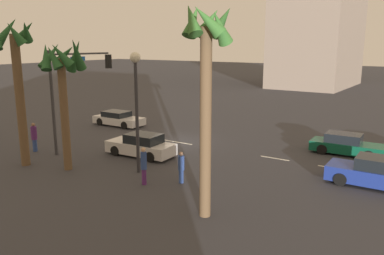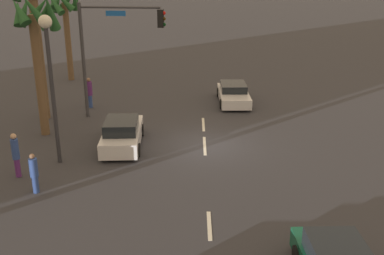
{
  "view_description": "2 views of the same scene",
  "coord_description": "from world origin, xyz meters",
  "px_view_note": "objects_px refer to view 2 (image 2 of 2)",
  "views": [
    {
      "loc": [
        -15.89,
        22.21,
        6.97
      ],
      "look_at": [
        -1.9,
        0.73,
        1.42
      ],
      "focal_mm": 36.51,
      "sensor_mm": 36.0,
      "label": 1
    },
    {
      "loc": [
        -21.02,
        0.53,
        8.32
      ],
      "look_at": [
        -1.05,
        0.62,
        1.26
      ],
      "focal_mm": 42.35,
      "sensor_mm": 36.0,
      "label": 2
    }
  ],
  "objects_px": {
    "traffic_signal": "(109,42)",
    "palm_tree_3": "(65,11)",
    "palm_tree_0": "(36,15)",
    "palm_tree_1": "(36,30)",
    "pedestrian_1": "(16,154)",
    "streetlamp": "(50,63)",
    "pedestrian_2": "(34,172)",
    "pedestrian_0": "(89,92)",
    "car_4": "(233,94)",
    "car_2": "(122,134)"
  },
  "relations": [
    {
      "from": "palm_tree_3",
      "to": "streetlamp",
      "type": "bearing_deg",
      "value": -167.44
    },
    {
      "from": "car_4",
      "to": "pedestrian_0",
      "type": "relative_size",
      "value": 2.39
    },
    {
      "from": "traffic_signal",
      "to": "palm_tree_0",
      "type": "distance_m",
      "value": 4.19
    },
    {
      "from": "streetlamp",
      "to": "palm_tree_3",
      "type": "distance_m",
      "value": 16.48
    },
    {
      "from": "pedestrian_2",
      "to": "palm_tree_1",
      "type": "bearing_deg",
      "value": 13.59
    },
    {
      "from": "palm_tree_3",
      "to": "traffic_signal",
      "type": "bearing_deg",
      "value": -152.68
    },
    {
      "from": "car_4",
      "to": "palm_tree_0",
      "type": "distance_m",
      "value": 12.85
    },
    {
      "from": "streetlamp",
      "to": "traffic_signal",
      "type": "bearing_deg",
      "value": -11.68
    },
    {
      "from": "pedestrian_1",
      "to": "palm_tree_1",
      "type": "distance_m",
      "value": 6.81
    },
    {
      "from": "car_4",
      "to": "pedestrian_1",
      "type": "height_order",
      "value": "pedestrian_1"
    },
    {
      "from": "car_2",
      "to": "pedestrian_2",
      "type": "distance_m",
      "value": 5.58
    },
    {
      "from": "car_2",
      "to": "pedestrian_1",
      "type": "height_order",
      "value": "pedestrian_1"
    },
    {
      "from": "traffic_signal",
      "to": "palm_tree_1",
      "type": "xyz_separation_m",
      "value": [
        -2.86,
        3.04,
        1.05
      ]
    },
    {
      "from": "palm_tree_0",
      "to": "palm_tree_3",
      "type": "height_order",
      "value": "palm_tree_0"
    },
    {
      "from": "car_2",
      "to": "palm_tree_3",
      "type": "relative_size",
      "value": 0.65
    },
    {
      "from": "traffic_signal",
      "to": "palm_tree_3",
      "type": "xyz_separation_m",
      "value": [
        9.54,
        4.93,
        0.84
      ]
    },
    {
      "from": "pedestrian_2",
      "to": "palm_tree_0",
      "type": "height_order",
      "value": "palm_tree_0"
    },
    {
      "from": "pedestrian_2",
      "to": "pedestrian_0",
      "type": "bearing_deg",
      "value": 1.76
    },
    {
      "from": "pedestrian_0",
      "to": "palm_tree_3",
      "type": "height_order",
      "value": "palm_tree_3"
    },
    {
      "from": "palm_tree_0",
      "to": "palm_tree_1",
      "type": "distance_m",
      "value": 2.98
    },
    {
      "from": "streetlamp",
      "to": "palm_tree_0",
      "type": "height_order",
      "value": "palm_tree_0"
    },
    {
      "from": "palm_tree_0",
      "to": "palm_tree_3",
      "type": "distance_m",
      "value": 9.67
    },
    {
      "from": "car_4",
      "to": "palm_tree_3",
      "type": "relative_size",
      "value": 0.66
    },
    {
      "from": "streetlamp",
      "to": "pedestrian_1",
      "type": "height_order",
      "value": "streetlamp"
    },
    {
      "from": "streetlamp",
      "to": "palm_tree_0",
      "type": "distance_m",
      "value": 7.1
    },
    {
      "from": "car_2",
      "to": "traffic_signal",
      "type": "height_order",
      "value": "traffic_signal"
    },
    {
      "from": "pedestrian_1",
      "to": "palm_tree_3",
      "type": "relative_size",
      "value": 0.28
    },
    {
      "from": "car_4",
      "to": "pedestrian_0",
      "type": "bearing_deg",
      "value": 97.46
    },
    {
      "from": "car_4",
      "to": "traffic_signal",
      "type": "xyz_separation_m",
      "value": [
        -3.19,
        7.31,
        3.84
      ]
    },
    {
      "from": "car_4",
      "to": "pedestrian_1",
      "type": "distance_m",
      "value": 15.02
    },
    {
      "from": "car_2",
      "to": "car_4",
      "type": "distance_m",
      "value": 9.85
    },
    {
      "from": "car_2",
      "to": "streetlamp",
      "type": "xyz_separation_m",
      "value": [
        -1.96,
        2.57,
        3.88
      ]
    },
    {
      "from": "car_2",
      "to": "palm_tree_1",
      "type": "relative_size",
      "value": 0.61
    },
    {
      "from": "car_4",
      "to": "streetlamp",
      "type": "height_order",
      "value": "streetlamp"
    },
    {
      "from": "car_2",
      "to": "pedestrian_1",
      "type": "distance_m",
      "value": 5.23
    },
    {
      "from": "pedestrian_2",
      "to": "palm_tree_0",
      "type": "distance_m",
      "value": 10.97
    },
    {
      "from": "car_4",
      "to": "traffic_signal",
      "type": "height_order",
      "value": "traffic_signal"
    },
    {
      "from": "car_4",
      "to": "palm_tree_1",
      "type": "bearing_deg",
      "value": 120.29
    },
    {
      "from": "streetlamp",
      "to": "car_4",
      "type": "bearing_deg",
      "value": -41.71
    },
    {
      "from": "pedestrian_1",
      "to": "palm_tree_1",
      "type": "xyz_separation_m",
      "value": [
        5.17,
        0.38,
        4.42
      ]
    },
    {
      "from": "palm_tree_3",
      "to": "palm_tree_1",
      "type": "bearing_deg",
      "value": -171.35
    },
    {
      "from": "traffic_signal",
      "to": "palm_tree_3",
      "type": "distance_m",
      "value": 10.78
    },
    {
      "from": "pedestrian_1",
      "to": "palm_tree_1",
      "type": "relative_size",
      "value": 0.26
    },
    {
      "from": "pedestrian_2",
      "to": "palm_tree_1",
      "type": "xyz_separation_m",
      "value": [
        6.6,
        1.6,
        4.6
      ]
    },
    {
      "from": "car_2",
      "to": "palm_tree_1",
      "type": "xyz_separation_m",
      "value": [
        1.7,
        4.27,
        4.81
      ]
    },
    {
      "from": "pedestrian_0",
      "to": "pedestrian_2",
      "type": "distance_m",
      "value": 11.46
    },
    {
      "from": "pedestrian_1",
      "to": "palm_tree_0",
      "type": "xyz_separation_m",
      "value": [
        7.99,
        1.25,
        4.87
      ]
    },
    {
      "from": "pedestrian_0",
      "to": "pedestrian_2",
      "type": "relative_size",
      "value": 1.16
    },
    {
      "from": "traffic_signal",
      "to": "pedestrian_2",
      "type": "bearing_deg",
      "value": 171.3
    },
    {
      "from": "palm_tree_0",
      "to": "palm_tree_1",
      "type": "xyz_separation_m",
      "value": [
        -2.81,
        -0.88,
        -0.45
      ]
    }
  ]
}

